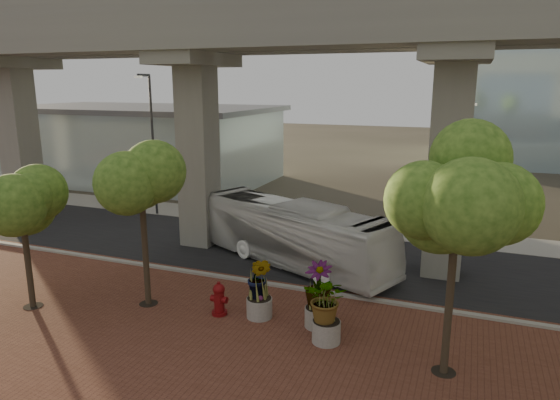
% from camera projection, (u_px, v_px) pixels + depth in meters
% --- Properties ---
extents(ground, '(160.00, 160.00, 0.00)m').
position_uv_depth(ground, '(297.00, 271.00, 22.23)').
color(ground, '#322F24').
rests_on(ground, ground).
extents(brick_plaza, '(70.00, 13.00, 0.06)m').
position_uv_depth(brick_plaza, '(209.00, 362.00, 14.96)').
color(brick_plaza, brown).
rests_on(brick_plaza, ground).
extents(asphalt_road, '(90.00, 8.00, 0.04)m').
position_uv_depth(asphalt_road, '(311.00, 257.00, 24.04)').
color(asphalt_road, black).
rests_on(asphalt_road, ground).
extents(curb_strip, '(70.00, 0.25, 0.16)m').
position_uv_depth(curb_strip, '(281.00, 286.00, 20.40)').
color(curb_strip, gray).
rests_on(curb_strip, ground).
extents(far_sidewalk, '(90.00, 3.00, 0.06)m').
position_uv_depth(far_sidewalk, '(339.00, 227.00, 29.03)').
color(far_sidewalk, gray).
rests_on(far_sidewalk, ground).
extents(transit_viaduct, '(72.00, 5.60, 12.40)m').
position_uv_depth(transit_viaduct, '(313.00, 104.00, 22.39)').
color(transit_viaduct, gray).
rests_on(transit_viaduct, ground).
extents(station_pavilion, '(23.00, 13.00, 6.30)m').
position_uv_depth(station_pavilion, '(140.00, 142.00, 43.06)').
color(station_pavilion, '#AABEC2').
rests_on(station_pavilion, ground).
extents(transit_bus, '(10.66, 6.50, 2.94)m').
position_uv_depth(transit_bus, '(291.00, 234.00, 22.83)').
color(transit_bus, white).
rests_on(transit_bus, ground).
extents(fire_hydrant, '(0.62, 0.56, 1.24)m').
position_uv_depth(fire_hydrant, '(219.00, 299.00, 17.84)').
color(fire_hydrant, maroon).
rests_on(fire_hydrant, ground).
extents(planter_front, '(2.05, 2.05, 2.26)m').
position_uv_depth(planter_front, '(327.00, 302.00, 15.75)').
color(planter_front, '#9D998D').
rests_on(planter_front, ground).
extents(planter_right, '(2.16, 2.16, 2.31)m').
position_uv_depth(planter_right, '(318.00, 288.00, 16.76)').
color(planter_right, '#AFAA9E').
rests_on(planter_right, ground).
extents(planter_left, '(2.03, 2.03, 2.24)m').
position_uv_depth(planter_left, '(259.00, 281.00, 17.47)').
color(planter_left, '#AFA89E').
rests_on(planter_left, ground).
extents(street_tree_far_west, '(3.56, 3.56, 5.82)m').
position_uv_depth(street_tree_far_west, '(20.00, 197.00, 17.67)').
color(street_tree_far_west, '#403324').
rests_on(street_tree_far_west, ground).
extents(street_tree_near_west, '(3.82, 3.82, 6.73)m').
position_uv_depth(street_tree_near_west, '(140.00, 174.00, 17.71)').
color(street_tree_near_west, '#403324').
rests_on(street_tree_near_west, ground).
extents(street_tree_near_east, '(4.19, 4.19, 7.09)m').
position_uv_depth(street_tree_near_east, '(458.00, 198.00, 13.21)').
color(street_tree_near_east, '#403324').
rests_on(street_tree_near_east, ground).
extents(streetlamp_west, '(0.43, 1.26, 8.70)m').
position_uv_depth(streetlamp_west, '(151.00, 135.00, 30.69)').
color(streetlamp_west, '#2D2E32').
rests_on(streetlamp_west, ground).
extents(streetlamp_east, '(0.36, 1.06, 7.33)m').
position_uv_depth(streetlamp_east, '(468.00, 163.00, 25.13)').
color(streetlamp_east, '#2A292E').
rests_on(streetlamp_east, ground).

